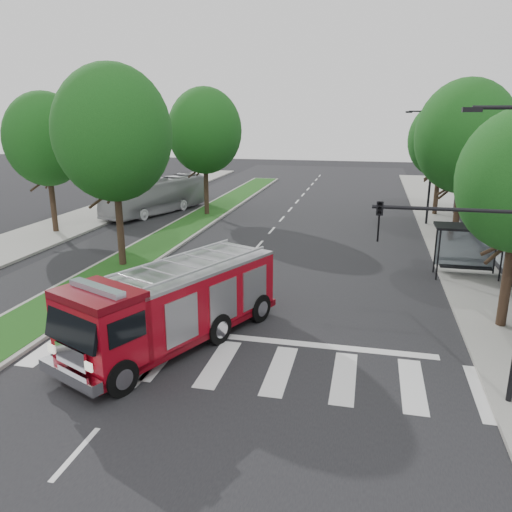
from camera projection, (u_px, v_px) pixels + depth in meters
The scene contains 14 objects.
ground at pixel (192, 322), 19.31m from camera, with size 140.00×140.00×0.00m, color black.
sidewalk_right at pixel (485, 267), 25.98m from camera, with size 5.00×80.00×0.15m, color gray.
sidewalk_left at pixel (31, 239), 31.77m from camera, with size 5.00×80.00×0.15m, color gray.
median at pixel (199, 220), 37.44m from camera, with size 3.00×50.00×0.15m.
bus_shelter at pixel (469, 237), 23.98m from camera, with size 3.20×1.60×2.61m.
tree_right_mid at pixel (465, 137), 28.18m from camera, with size 5.60×5.60×9.72m.
tree_right_far at pixel (442, 140), 37.73m from camera, with size 5.00×5.00×8.73m.
tree_median_near at pixel (113, 134), 24.34m from camera, with size 5.80×5.80×10.16m.
tree_median_far at pixel (205, 131), 37.55m from camera, with size 5.60×5.60×9.72m.
tree_left_mid at pixel (46, 139), 31.86m from camera, with size 5.20×5.20×9.16m.
streetlight_right_near at pixel (495, 240), 12.68m from camera, with size 4.08×0.22×8.00m.
streetlight_right_far at pixel (430, 163), 34.60m from camera, with size 2.11×0.20×8.00m.
fire_engine at pixel (175, 305), 17.13m from camera, with size 5.85×8.91×2.99m.
city_bus at pixel (156, 195), 39.91m from camera, with size 2.41×10.30×2.87m, color #ACACB1.
Camera 1 is at (6.41, -16.86, 7.77)m, focal length 35.00 mm.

